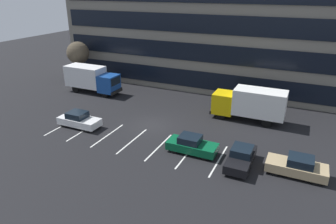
% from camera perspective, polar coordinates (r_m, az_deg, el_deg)
% --- Properties ---
extents(ground_plane, '(120.00, 120.00, 0.00)m').
position_cam_1_polar(ground_plane, '(32.23, -3.05, -2.44)').
color(ground_plane, black).
extents(office_building, '(40.76, 12.78, 14.40)m').
position_cam_1_polar(office_building, '(46.29, 7.50, 14.38)').
color(office_building, slate).
rests_on(office_building, ground_plane).
extents(lot_markings, '(16.94, 5.40, 0.01)m').
position_cam_1_polar(lot_markings, '(29.18, -6.67, -5.37)').
color(lot_markings, silver).
rests_on(lot_markings, ground_plane).
extents(box_truck_blue, '(7.69, 2.55, 3.56)m').
position_cam_1_polar(box_truck_blue, '(42.85, -14.08, 6.14)').
color(box_truck_blue, '#194799').
rests_on(box_truck_blue, ground_plane).
extents(box_truck_yellow, '(7.69, 2.55, 3.56)m').
position_cam_1_polar(box_truck_yellow, '(33.72, 15.04, 1.63)').
color(box_truck_yellow, yellow).
rests_on(box_truck_yellow, ground_plane).
extents(sedan_black, '(1.83, 4.37, 1.57)m').
position_cam_1_polar(sedan_black, '(25.63, 13.46, -8.21)').
color(sedan_black, black).
rests_on(sedan_black, ground_plane).
extents(sedan_tan, '(4.46, 1.87, 1.60)m').
position_cam_1_polar(sedan_tan, '(25.74, 22.94, -9.32)').
color(sedan_tan, tan).
rests_on(sedan_tan, ground_plane).
extents(sedan_white, '(4.45, 1.86, 1.59)m').
position_cam_1_polar(sedan_white, '(32.86, -16.26, -1.42)').
color(sedan_white, white).
rests_on(sedan_white, ground_plane).
extents(sedan_forest, '(4.37, 1.83, 1.56)m').
position_cam_1_polar(sedan_forest, '(26.83, 4.44, -6.12)').
color(sedan_forest, '#0C5933').
rests_on(sedan_forest, ground_plane).
extents(bare_tree, '(3.25, 3.25, 6.10)m').
position_cam_1_polar(bare_tree, '(47.55, -16.44, 10.52)').
color(bare_tree, '#473323').
rests_on(bare_tree, ground_plane).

